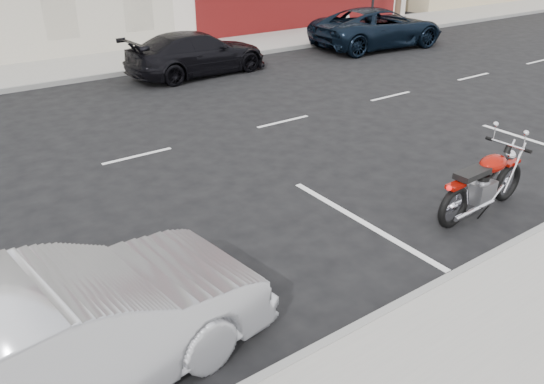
{
  "coord_description": "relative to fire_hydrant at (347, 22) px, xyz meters",
  "views": [
    {
      "loc": [
        -5.83,
        -10.54,
        4.53
      ],
      "look_at": [
        -1.52,
        -4.47,
        0.8
      ],
      "focal_mm": 35.0,
      "sensor_mm": 36.0,
      "label": 1
    }
  ],
  "objects": [
    {
      "name": "car_far",
      "position": [
        -9.43,
        -2.83,
        0.19
      ],
      "size": [
        5.05,
        2.3,
        1.43
      ],
      "primitive_type": "imported",
      "rotation": [
        0.0,
        0.0,
        1.63
      ],
      "color": "black",
      "rests_on": "ground"
    },
    {
      "name": "suv_far",
      "position": [
        -1.16,
        -3.12,
        0.27
      ],
      "size": [
        5.97,
        3.14,
        1.6
      ],
      "primitive_type": "imported",
      "rotation": [
        0.0,
        0.0,
        1.49
      ],
      "color": "black",
      "rests_on": "ground"
    },
    {
      "name": "motorcycle",
      "position": [
        -9.27,
        -14.42,
        0.01
      ],
      "size": [
        2.36,
        0.78,
        1.18
      ],
      "rotation": [
        0.0,
        0.0,
        0.04
      ],
      "color": "black",
      "rests_on": "ground"
    },
    {
      "name": "ground",
      "position": [
        -12.0,
        -8.5,
        -0.53
      ],
      "size": [
        120.0,
        120.0,
        0.0
      ],
      "primitive_type": "plane",
      "color": "black",
      "rests_on": "ground"
    },
    {
      "name": "sedan_silver",
      "position": [
        -17.21,
        -14.41,
        0.24
      ],
      "size": [
        4.83,
        2.23,
        1.53
      ],
      "primitive_type": "imported",
      "rotation": [
        0.0,
        0.0,
        1.7
      ],
      "color": "#AAACB2",
      "rests_on": "ground"
    },
    {
      "name": "fire_hydrant",
      "position": [
        0.0,
        0.0,
        0.0
      ],
      "size": [
        0.2,
        0.2,
        0.72
      ],
      "color": "beige",
      "rests_on": "sidewalk_far"
    }
  ]
}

